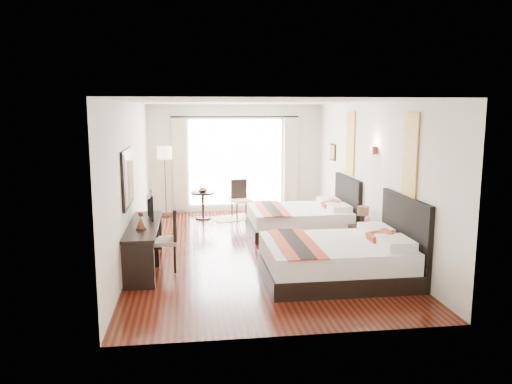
{
  "coord_description": "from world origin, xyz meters",
  "views": [
    {
      "loc": [
        -1.2,
        -9.23,
        2.67
      ],
      "look_at": [
        0.08,
        0.29,
        1.07
      ],
      "focal_mm": 35.0,
      "sensor_mm": 36.0,
      "label": 1
    }
  ],
  "objects": [
    {
      "name": "wall_window",
      "position": [
        0.0,
        3.75,
        1.4
      ],
      "size": [
        4.5,
        0.01,
        2.8
      ],
      "primitive_type": "cube",
      "color": "silver",
      "rests_on": "floor"
    },
    {
      "name": "nightstand",
      "position": [
        2.03,
        -0.37,
        0.24
      ],
      "size": [
        0.4,
        0.49,
        0.47
      ],
      "primitive_type": "cube",
      "color": "black",
      "rests_on": "floor"
    },
    {
      "name": "bed_near",
      "position": [
        1.15,
        -1.84,
        0.34
      ],
      "size": [
        2.31,
        1.8,
        1.31
      ],
      "color": "black",
      "rests_on": "floor"
    },
    {
      "name": "jute_rug",
      "position": [
        -0.12,
        2.84,
        0.01
      ],
      "size": [
        1.29,
        1.07,
        0.01
      ],
      "primitive_type": "cube",
      "rotation": [
        0.0,
        0.0,
        0.33
      ],
      "color": "tan",
      "rests_on": "floor"
    },
    {
      "name": "wall_sconce",
      "position": [
        2.19,
        -0.37,
        1.92
      ],
      "size": [
        0.1,
        0.14,
        0.14
      ],
      "primitive_type": "cube",
      "color": "#482919",
      "rests_on": "wall_headboard"
    },
    {
      "name": "mirror_frame",
      "position": [
        -2.22,
        -0.85,
        1.55
      ],
      "size": [
        0.04,
        1.25,
        0.95
      ],
      "primitive_type": "cube",
      "color": "black",
      "rests_on": "wall_desk"
    },
    {
      "name": "drape_right",
      "position": [
        1.45,
        3.63,
        1.28
      ],
      "size": [
        0.35,
        0.14,
        2.35
      ],
      "primitive_type": "cube",
      "color": "beige",
      "rests_on": "floor"
    },
    {
      "name": "fruit_bowl",
      "position": [
        -0.9,
        2.85,
        0.7
      ],
      "size": [
        0.31,
        0.31,
        0.06
      ],
      "primitive_type": "imported",
      "rotation": [
        0.0,
        0.0,
        -0.33
      ],
      "color": "#4D391B",
      "rests_on": "side_table"
    },
    {
      "name": "wall_entry",
      "position": [
        0.0,
        -3.75,
        1.4
      ],
      "size": [
        4.5,
        0.01,
        2.8
      ],
      "primitive_type": "cube",
      "color": "silver",
      "rests_on": "floor"
    },
    {
      "name": "floor_lamp",
      "position": [
        -1.8,
        3.24,
        1.5
      ],
      "size": [
        0.36,
        0.36,
        1.77
      ],
      "color": "black",
      "rests_on": "floor"
    },
    {
      "name": "art_panel_near",
      "position": [
        2.23,
        -1.84,
        1.95
      ],
      "size": [
        0.03,
        0.5,
        1.35
      ],
      "primitive_type": "cube",
      "color": "#8C3D14",
      "rests_on": "wall_headboard"
    },
    {
      "name": "sheer_curtain",
      "position": [
        0.0,
        3.67,
        1.3
      ],
      "size": [
        2.3,
        0.02,
        2.1
      ],
      "primitive_type": "cube",
      "color": "white",
      "rests_on": "wall_window"
    },
    {
      "name": "side_table",
      "position": [
        -0.89,
        2.86,
        0.34
      ],
      "size": [
        0.58,
        0.58,
        0.67
      ],
      "primitive_type": "cylinder",
      "color": "black",
      "rests_on": "floor"
    },
    {
      "name": "window_chair",
      "position": [
        0.05,
        2.83,
        0.29
      ],
      "size": [
        0.53,
        0.53,
        0.95
      ],
      "rotation": [
        0.0,
        0.0,
        -1.33
      ],
      "color": "beige",
      "rests_on": "floor"
    },
    {
      "name": "bronze_figurine",
      "position": [
        -1.99,
        -1.25,
        0.89
      ],
      "size": [
        0.19,
        0.19,
        0.26
      ],
      "primitive_type": null,
      "rotation": [
        0.0,
        0.0,
        -0.1
      ],
      "color": "#482919",
      "rests_on": "console_desk"
    },
    {
      "name": "drape_left",
      "position": [
        -1.45,
        3.63,
        1.28
      ],
      "size": [
        0.35,
        0.14,
        2.35
      ],
      "primitive_type": "cube",
      "color": "beige",
      "rests_on": "floor"
    },
    {
      "name": "ceiling",
      "position": [
        0.0,
        0.0,
        2.79
      ],
      "size": [
        4.5,
        7.5,
        0.02
      ],
      "primitive_type": "cube",
      "color": "white",
      "rests_on": "wall_headboard"
    },
    {
      "name": "wall_headboard",
      "position": [
        2.25,
        0.0,
        1.4
      ],
      "size": [
        0.01,
        7.5,
        2.8
      ],
      "primitive_type": "cube",
      "color": "silver",
      "rests_on": "floor"
    },
    {
      "name": "bed_far",
      "position": [
        1.22,
        1.1,
        0.32
      ],
      "size": [
        2.18,
        1.7,
        1.23
      ],
      "color": "black",
      "rests_on": "floor"
    },
    {
      "name": "vase",
      "position": [
        2.06,
        -0.53,
        0.56
      ],
      "size": [
        0.13,
        0.13,
        0.12
      ],
      "primitive_type": "imported",
      "rotation": [
        0.0,
        0.0,
        -0.16
      ],
      "color": "black",
      "rests_on": "nightstand"
    },
    {
      "name": "window_glass",
      "position": [
        0.0,
        3.73,
        1.3
      ],
      "size": [
        2.4,
        0.02,
        2.2
      ],
      "primitive_type": "cube",
      "color": "white",
      "rests_on": "wall_window"
    },
    {
      "name": "art_panel_far",
      "position": [
        2.23,
        1.1,
        1.95
      ],
      "size": [
        0.03,
        0.5,
        1.35
      ],
      "primitive_type": "cube",
      "color": "#8C3D14",
      "rests_on": "wall_headboard"
    },
    {
      "name": "wall_desk",
      "position": [
        -2.25,
        0.0,
        1.4
      ],
      "size": [
        0.01,
        7.5,
        2.8
      ],
      "primitive_type": "cube",
      "color": "silver",
      "rests_on": "floor"
    },
    {
      "name": "desk_chair",
      "position": [
        -1.66,
        -1.01,
        0.32
      ],
      "size": [
        0.51,
        0.51,
        1.06
      ],
      "rotation": [
        0.0,
        0.0,
        3.19
      ],
      "color": "beige",
      "rests_on": "floor"
    },
    {
      "name": "television",
      "position": [
        -1.97,
        -0.3,
        0.98
      ],
      "size": [
        0.18,
        0.77,
        0.44
      ],
      "primitive_type": "imported",
      "rotation": [
        0.0,
        0.0,
        1.68
      ],
      "color": "black",
      "rests_on": "console_desk"
    },
    {
      "name": "mirror_glass",
      "position": [
        -2.19,
        -0.85,
        1.55
      ],
      "size": [
        0.01,
        1.12,
        0.82
      ],
      "primitive_type": "cube",
      "color": "white",
      "rests_on": "mirror_frame"
    },
    {
      "name": "floor",
      "position": [
        0.0,
        0.0,
        -0.01
      ],
      "size": [
        4.5,
        7.5,
        0.01
      ],
      "primitive_type": "cube",
      "color": "black",
      "rests_on": "ground"
    },
    {
      "name": "table_lamp",
      "position": [
        2.05,
        -0.31,
        0.74
      ],
      "size": [
        0.22,
        0.22,
        0.35
      ],
      "color": "black",
      "rests_on": "nightstand"
    },
    {
      "name": "console_desk",
      "position": [
        -1.99,
        -0.85,
        0.38
      ],
      "size": [
        0.5,
        2.2,
        0.76
      ],
      "primitive_type": "cube",
      "color": "black",
      "rests_on": "floor"
    }
  ]
}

